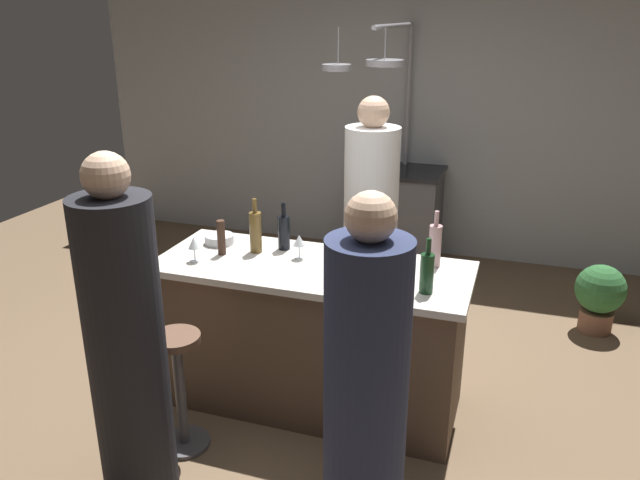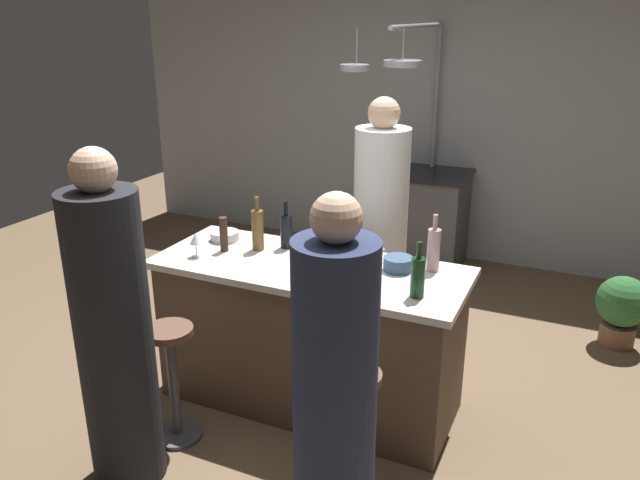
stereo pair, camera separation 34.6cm
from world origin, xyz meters
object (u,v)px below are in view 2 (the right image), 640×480
Objects in this scene: pepper_mill at (224,234)px; wine_bottle_rose at (434,249)px; potted_plant at (622,307)px; wine_bottle_white at (353,236)px; guest_left at (115,337)px; bar_stool_left at (173,378)px; wine_bottle_amber at (258,229)px; wine_bottle_red at (418,276)px; wine_glass_near_left_guest at (299,241)px; mixing_bowl_blue at (398,264)px; wine_bottle_dark at (286,230)px; bar_stool_right at (353,428)px; chef at (380,235)px; wine_glass_near_right_guest at (379,245)px; wine_glass_by_chef at (196,240)px; mixing_bowl_steel at (225,236)px; guest_right at (335,400)px; stove_range at (422,219)px.

wine_bottle_rose reaches higher than pepper_mill.
wine_bottle_white is at bearing -140.97° from potted_plant.
bar_stool_left is at bearing 83.66° from guest_left.
bar_stool_left is 2.06× the size of wine_bottle_amber.
wine_bottle_red is 2.01× the size of wine_glass_near_left_guest.
wine_bottle_white reaches higher than mixing_bowl_blue.
wine_bottle_dark is (-0.92, 0.35, -0.00)m from wine_bottle_red.
wine_bottle_red is (0.02, -0.37, -0.02)m from wine_bottle_rose.
chef is at bearing 105.06° from bar_stool_right.
guest_left is 2.52× the size of bar_stool_right.
chef is 6.01× the size of wine_bottle_dark.
wine_bottle_rose is at bearing 10.35° from wine_glass_near_left_guest.
wine_bottle_amber is 0.74m from wine_glass_near_right_guest.
mixing_bowl_blue is at bearing 46.23° from guest_left.
wine_bottle_dark is at bearing 139.67° from wine_glass_near_left_guest.
guest_left is 11.72× the size of wine_glass_by_chef.
wine_glass_by_chef is at bearing -157.41° from wine_glass_near_left_guest.
chef is 1.07m from mixing_bowl_steel.
wine_bottle_dark is at bearing -145.73° from potted_plant.
potted_plant is 3.14× the size of mixing_bowl_blue.
potted_plant is at bearing 39.03° from wine_bottle_white.
bar_stool_right is 1.31× the size of potted_plant.
guest_left is 5.84× the size of wine_bottle_red.
wine_bottle_dark is at bearing 5.46° from mixing_bowl_steel.
wine_bottle_rose is 0.31m from wine_glass_near_right_guest.
bar_stool_right is 0.52m from guest_right.
stove_range is at bearing 83.83° from wine_bottle_dark.
bar_stool_right is 2.34× the size of wine_bottle_dark.
stove_range is at bearing 94.16° from wine_bottle_white.
wine_bottle_rose is (0.66, -2.24, 0.58)m from stove_range.
chef is 1.02× the size of guest_left.
guest_right is at bearing -76.29° from chef.
mixing_bowl_blue is (1.05, 1.10, 0.14)m from guest_left.
guest_right is (1.10, -0.35, 0.39)m from bar_stool_left.
guest_left is 10.35× the size of mixing_bowl_blue.
wine_bottle_amber is 2.26× the size of wine_glass_near_left_guest.
chef is 5.39× the size of wine_bottle_rose.
bar_stool_left is 1.03m from wine_glass_near_left_guest.
pepper_mill is 0.21m from mixing_bowl_steel.
potted_plant is (2.24, 2.15, -0.08)m from bar_stool_left.
wine_glass_near_left_guest is (0.46, 0.08, 0.00)m from pepper_mill.
bar_stool_left is 3.11m from potted_plant.
wine_glass_by_chef reaches higher than bar_stool_right.
mixing_bowl_blue is (0.36, -0.75, 0.13)m from chef.
bar_stool_right is 1.33m from wine_bottle_amber.
wine_glass_near_left_guest reaches higher than mixing_bowl_blue.
potted_plant is 3.56× the size of wine_glass_near_right_guest.
stove_range is at bearing 104.51° from wine_bottle_red.
wine_bottle_dark is 0.99× the size of wine_bottle_white.
chef is 0.86m from wine_glass_near_left_guest.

